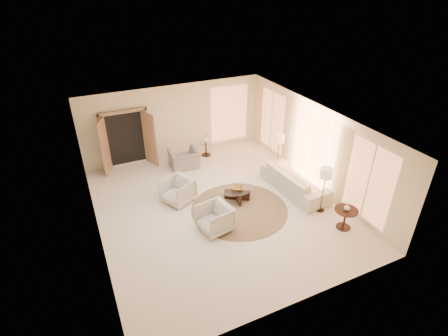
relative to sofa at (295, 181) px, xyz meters
name	(u,v)px	position (x,y,z in m)	size (l,w,h in m)	color
room	(217,168)	(-2.69, 0.20, 1.03)	(7.04, 8.04, 2.83)	white
windows_right	(311,146)	(0.76, 0.30, 0.98)	(0.10, 6.40, 2.40)	#FF9F66
window_back_corner	(229,114)	(-0.39, 4.15, 0.98)	(1.70, 0.10, 2.40)	#FF9F66
curtains_right	(294,138)	(0.71, 1.20, 0.93)	(0.06, 5.20, 2.60)	beige
french_doors	(127,140)	(-4.59, 4.02, 0.69)	(1.95, 0.66, 2.16)	#A27C5A
area_rug	(239,209)	(-2.14, -0.19, -0.37)	(2.96, 2.96, 0.01)	#413423
sofa	(295,181)	(0.00, 0.00, 0.00)	(2.55, 1.00, 0.74)	beige
armchair_left	(178,190)	(-3.69, 1.03, 0.07)	(0.85, 0.80, 0.88)	beige
armchair_right	(215,217)	(-3.20, -0.74, 0.06)	(0.84, 0.78, 0.86)	beige
accent_chair	(184,156)	(-2.77, 3.05, 0.09)	(1.05, 0.68, 0.92)	gray
coffee_table	(237,193)	(-1.96, 0.31, -0.12)	(1.43, 1.43, 0.40)	black
end_table	(345,215)	(0.16, -2.21, 0.05)	(0.65, 0.65, 0.62)	black
side_table	(206,147)	(-1.67, 3.60, -0.02)	(0.50, 0.50, 0.58)	#2E2318
floor_lamp_near	(279,140)	(0.21, 1.37, 0.87)	(0.35, 0.35, 1.46)	#2E2318
floor_lamp_far	(326,175)	(0.08, -1.28, 0.89)	(0.36, 0.36, 1.48)	#2E2318
bowl	(237,188)	(-1.96, 0.31, 0.07)	(0.35, 0.35, 0.09)	brown
end_vase	(347,207)	(0.16, -2.21, 0.33)	(0.17, 0.17, 0.18)	white
side_vase	(206,139)	(-1.67, 3.60, 0.34)	(0.26, 0.26, 0.27)	white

